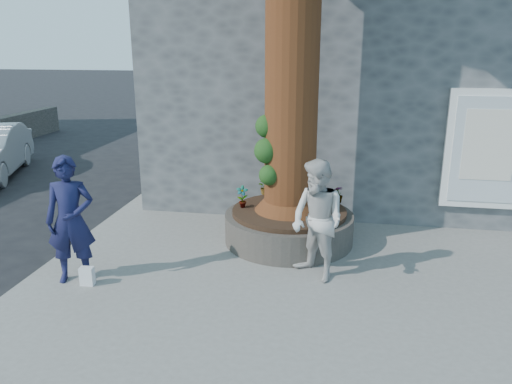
# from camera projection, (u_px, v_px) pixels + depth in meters

# --- Properties ---
(ground) EXTENTS (120.00, 120.00, 0.00)m
(ground) POSITION_uv_depth(u_px,v_px,m) (220.00, 295.00, 7.36)
(ground) COLOR black
(ground) RESTS_ON ground
(pavement) EXTENTS (9.00, 8.00, 0.12)m
(pavement) POSITION_uv_depth(u_px,v_px,m) (325.00, 270.00, 8.04)
(pavement) COLOR slate
(pavement) RESTS_ON ground
(yellow_line) EXTENTS (0.10, 30.00, 0.01)m
(yellow_line) POSITION_uv_depth(u_px,v_px,m) (65.00, 254.00, 8.80)
(yellow_line) COLOR yellow
(yellow_line) RESTS_ON ground
(stone_shop) EXTENTS (10.30, 8.30, 6.30)m
(stone_shop) POSITION_uv_depth(u_px,v_px,m) (379.00, 60.00, 12.83)
(stone_shop) COLOR #484B4D
(stone_shop) RESTS_ON ground
(planter) EXTENTS (2.30, 2.30, 0.60)m
(planter) POSITION_uv_depth(u_px,v_px,m) (289.00, 226.00, 8.99)
(planter) COLOR black
(planter) RESTS_ON pavement
(man) EXTENTS (0.80, 0.64, 1.92)m
(man) POSITION_uv_depth(u_px,v_px,m) (70.00, 220.00, 7.31)
(man) COLOR #16183D
(man) RESTS_ON pavement
(woman) EXTENTS (1.13, 1.12, 1.84)m
(woman) POSITION_uv_depth(u_px,v_px,m) (317.00, 221.00, 7.41)
(woman) COLOR beige
(woman) RESTS_ON pavement
(shopping_bag) EXTENTS (0.21, 0.14, 0.28)m
(shopping_bag) POSITION_uv_depth(u_px,v_px,m) (87.00, 276.00, 7.39)
(shopping_bag) COLOR white
(shopping_bag) RESTS_ON pavement
(plant_a) EXTENTS (0.23, 0.17, 0.40)m
(plant_a) POSITION_uv_depth(u_px,v_px,m) (242.00, 197.00, 8.96)
(plant_a) COLOR gray
(plant_a) RESTS_ON planter
(plant_b) EXTENTS (0.24, 0.24, 0.38)m
(plant_b) POSITION_uv_depth(u_px,v_px,m) (314.00, 204.00, 8.61)
(plant_b) COLOR gray
(plant_b) RESTS_ON planter
(plant_c) EXTENTS (0.23, 0.23, 0.31)m
(plant_c) POSITION_uv_depth(u_px,v_px,m) (338.00, 194.00, 9.26)
(plant_c) COLOR gray
(plant_c) RESTS_ON planter
(plant_d) EXTENTS (0.34, 0.33, 0.28)m
(plant_d) POSITION_uv_depth(u_px,v_px,m) (265.00, 188.00, 9.76)
(plant_d) COLOR gray
(plant_d) RESTS_ON planter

